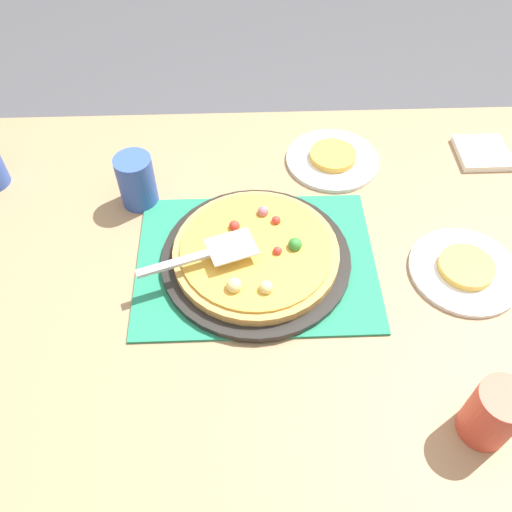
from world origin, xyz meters
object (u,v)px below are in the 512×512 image
at_px(plate_far_right, 332,160).
at_px(pizza_server, 208,254).
at_px(napkin_stack, 482,153).
at_px(plate_near_left, 464,271).
at_px(pizza_pan, 256,258).
at_px(cup_far, 137,181).
at_px(pizza, 256,252).
at_px(served_slice_right, 333,156).
at_px(served_slice_left, 466,267).
at_px(cup_near, 493,413).

xyz_separation_m(plate_far_right, pizza_server, (0.29, 0.33, 0.07)).
bearing_deg(pizza_server, napkin_stack, -152.28).
relative_size(plate_near_left, plate_far_right, 1.00).
bearing_deg(pizza_pan, cup_far, -36.37).
height_order(pizza, pizza_server, pizza_server).
bearing_deg(served_slice_right, plate_near_left, 122.92).
distance_m(plate_near_left, napkin_stack, 0.38).
bearing_deg(plate_near_left, pizza_server, -1.03).
relative_size(pizza_server, napkin_stack, 1.93).
bearing_deg(pizza_server, cup_far, -53.84).
bearing_deg(pizza_pan, served_slice_left, 174.37).
bearing_deg(cup_far, pizza, 143.54).
relative_size(pizza_pan, napkin_stack, 3.17).
xyz_separation_m(pizza_pan, plate_far_right, (-0.19, -0.30, -0.01)).
bearing_deg(pizza_pan, pizza_server, 18.95).
bearing_deg(napkin_stack, cup_far, 8.80).
distance_m(pizza, napkin_stack, 0.64).
relative_size(pizza_pan, pizza, 1.15).
relative_size(plate_far_right, served_slice_left, 2.00).
height_order(plate_near_left, plate_far_right, same).
height_order(pizza, served_slice_left, pizza).
bearing_deg(napkin_stack, plate_near_left, 67.87).
relative_size(plate_far_right, served_slice_right, 2.00).
bearing_deg(served_slice_right, cup_far, 14.71).
bearing_deg(pizza_pan, plate_near_left, 174.37).
bearing_deg(pizza_server, served_slice_left, 178.97).
bearing_deg(napkin_stack, pizza, 29.14).
distance_m(served_slice_right, pizza_server, 0.44).
bearing_deg(plate_near_left, cup_near, 78.80).
distance_m(plate_far_right, napkin_stack, 0.36).
height_order(pizza, napkin_stack, pizza).
relative_size(served_slice_left, served_slice_right, 1.00).
xyz_separation_m(pizza, served_slice_right, (-0.19, -0.30, -0.02)).
relative_size(pizza_pan, served_slice_right, 3.45).
bearing_deg(served_slice_left, pizza_server, -1.03).
relative_size(served_slice_left, cup_near, 0.92).
relative_size(plate_near_left, pizza_server, 0.95).
distance_m(pizza, pizza_server, 0.10).
height_order(cup_far, pizza_server, cup_far).
xyz_separation_m(served_slice_left, pizza_server, (0.51, -0.01, 0.05)).
bearing_deg(cup_near, pizza_pan, -45.42).
height_order(pizza, cup_far, cup_far).
height_order(pizza_server, napkin_stack, pizza_server).
relative_size(pizza, served_slice_right, 3.00).
distance_m(served_slice_left, served_slice_right, 0.41).
bearing_deg(napkin_stack, plate_far_right, 1.33).
relative_size(pizza_pan, pizza_server, 1.64).
relative_size(pizza_pan, served_slice_left, 3.45).
bearing_deg(pizza, plate_far_right, -122.58).
distance_m(served_slice_right, cup_near, 0.68).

